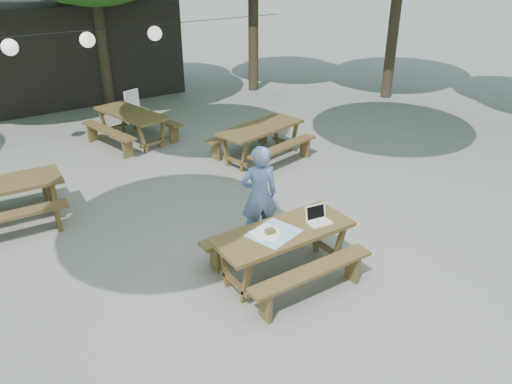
{
  "coord_description": "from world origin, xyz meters",
  "views": [
    {
      "loc": [
        -3.34,
        -5.59,
        4.32
      ],
      "look_at": [
        0.26,
        -0.12,
        1.05
      ],
      "focal_mm": 35.0,
      "sensor_mm": 36.0,
      "label": 1
    }
  ],
  "objects_px": {
    "woman": "(259,195)",
    "picnic_table_nw": "(2,203)",
    "plastic_chair": "(138,115)",
    "main_picnic_table": "(283,252)"
  },
  "relations": [
    {
      "from": "main_picnic_table",
      "to": "plastic_chair",
      "type": "distance_m",
      "value": 7.58
    },
    {
      "from": "main_picnic_table",
      "to": "picnic_table_nw",
      "type": "bearing_deg",
      "value": 129.14
    },
    {
      "from": "picnic_table_nw",
      "to": "plastic_chair",
      "type": "xyz_separation_m",
      "value": [
        3.85,
        3.74,
        -0.13
      ]
    },
    {
      "from": "plastic_chair",
      "to": "picnic_table_nw",
      "type": "bearing_deg",
      "value": -153.38
    },
    {
      "from": "main_picnic_table",
      "to": "woman",
      "type": "distance_m",
      "value": 1.08
    },
    {
      "from": "picnic_table_nw",
      "to": "plastic_chair",
      "type": "height_order",
      "value": "plastic_chair"
    },
    {
      "from": "main_picnic_table",
      "to": "picnic_table_nw",
      "type": "relative_size",
      "value": 0.98
    },
    {
      "from": "main_picnic_table",
      "to": "picnic_table_nw",
      "type": "distance_m",
      "value": 4.9
    },
    {
      "from": "woman",
      "to": "plastic_chair",
      "type": "relative_size",
      "value": 1.82
    },
    {
      "from": "woman",
      "to": "picnic_table_nw",
      "type": "bearing_deg",
      "value": -24.79
    }
  ]
}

